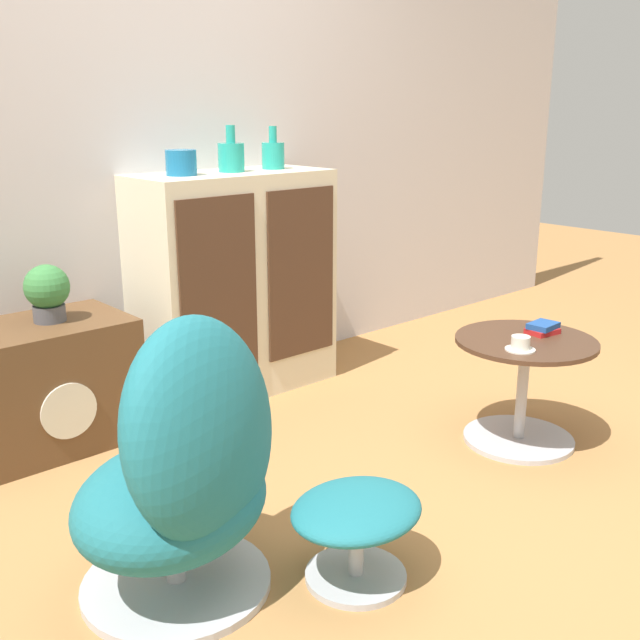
{
  "coord_description": "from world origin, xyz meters",
  "views": [
    {
      "loc": [
        -1.68,
        -1.47,
        1.33
      ],
      "look_at": [
        0.11,
        0.53,
        0.55
      ],
      "focal_mm": 42.0,
      "sensor_mm": 36.0,
      "label": 1
    }
  ],
  "objects_px": {
    "ottoman": "(357,519)",
    "potted_plant": "(47,291)",
    "coffee_table": "(523,383)",
    "vase_leftmost": "(181,163)",
    "tv_console": "(44,385)",
    "sideboard": "(235,284)",
    "book_stack": "(543,328)",
    "vase_inner_left": "(231,156)",
    "egg_chair": "(187,469)",
    "teacup": "(520,345)",
    "vase_inner_right": "(273,154)"
  },
  "relations": [
    {
      "from": "ottoman",
      "to": "potted_plant",
      "type": "distance_m",
      "value": 1.55
    },
    {
      "from": "coffee_table",
      "to": "potted_plant",
      "type": "height_order",
      "value": "potted_plant"
    },
    {
      "from": "vase_leftmost",
      "to": "potted_plant",
      "type": "bearing_deg",
      "value": -179.08
    },
    {
      "from": "tv_console",
      "to": "coffee_table",
      "type": "xyz_separation_m",
      "value": [
        1.44,
        -1.25,
        -0.0
      ]
    },
    {
      "from": "sideboard",
      "to": "vase_leftmost",
      "type": "distance_m",
      "value": 0.62
    },
    {
      "from": "tv_console",
      "to": "book_stack",
      "type": "bearing_deg",
      "value": -38.91
    },
    {
      "from": "sideboard",
      "to": "vase_inner_left",
      "type": "height_order",
      "value": "vase_inner_left"
    },
    {
      "from": "egg_chair",
      "to": "ottoman",
      "type": "distance_m",
      "value": 0.5
    },
    {
      "from": "coffee_table",
      "to": "teacup",
      "type": "height_order",
      "value": "teacup"
    },
    {
      "from": "vase_inner_left",
      "to": "ottoman",
      "type": "bearing_deg",
      "value": -113.72
    },
    {
      "from": "tv_console",
      "to": "egg_chair",
      "type": "bearing_deg",
      "value": -94.17
    },
    {
      "from": "vase_inner_right",
      "to": "coffee_table",
      "type": "bearing_deg",
      "value": -78.6
    },
    {
      "from": "vase_inner_left",
      "to": "book_stack",
      "type": "relative_size",
      "value": 1.57
    },
    {
      "from": "book_stack",
      "to": "vase_inner_left",
      "type": "bearing_deg",
      "value": 115.65
    },
    {
      "from": "sideboard",
      "to": "ottoman",
      "type": "xyz_separation_m",
      "value": [
        -0.64,
        -1.48,
        -0.32
      ]
    },
    {
      "from": "egg_chair",
      "to": "coffee_table",
      "type": "bearing_deg",
      "value": -1.85
    },
    {
      "from": "vase_leftmost",
      "to": "vase_inner_left",
      "type": "xyz_separation_m",
      "value": [
        0.26,
        0.0,
        0.02
      ]
    },
    {
      "from": "ottoman",
      "to": "coffee_table",
      "type": "relative_size",
      "value": 0.72
    },
    {
      "from": "coffee_table",
      "to": "vase_leftmost",
      "type": "distance_m",
      "value": 1.69
    },
    {
      "from": "teacup",
      "to": "potted_plant",
      "type": "bearing_deg",
      "value": 133.5
    },
    {
      "from": "vase_leftmost",
      "to": "vase_inner_right",
      "type": "bearing_deg",
      "value": 0.0
    },
    {
      "from": "vase_inner_right",
      "to": "teacup",
      "type": "height_order",
      "value": "vase_inner_right"
    },
    {
      "from": "tv_console",
      "to": "teacup",
      "type": "bearing_deg",
      "value": -45.34
    },
    {
      "from": "vase_leftmost",
      "to": "teacup",
      "type": "relative_size",
      "value": 1.17
    },
    {
      "from": "coffee_table",
      "to": "egg_chair",
      "type": "bearing_deg",
      "value": 178.15
    },
    {
      "from": "coffee_table",
      "to": "teacup",
      "type": "xyz_separation_m",
      "value": [
        -0.14,
        -0.06,
        0.21
      ]
    },
    {
      "from": "ottoman",
      "to": "vase_inner_left",
      "type": "xyz_separation_m",
      "value": [
        0.65,
        1.48,
        0.91
      ]
    },
    {
      "from": "book_stack",
      "to": "tv_console",
      "type": "bearing_deg",
      "value": 141.09
    },
    {
      "from": "tv_console",
      "to": "ottoman",
      "type": "xyz_separation_m",
      "value": [
        0.29,
        -1.47,
        -0.06
      ]
    },
    {
      "from": "tv_console",
      "to": "potted_plant",
      "type": "xyz_separation_m",
      "value": [
        0.05,
        0.0,
        0.38
      ]
    },
    {
      "from": "ottoman",
      "to": "book_stack",
      "type": "bearing_deg",
      "value": 9.8
    },
    {
      "from": "coffee_table",
      "to": "vase_inner_left",
      "type": "height_order",
      "value": "vase_inner_left"
    },
    {
      "from": "vase_inner_right",
      "to": "sideboard",
      "type": "bearing_deg",
      "value": -179.1
    },
    {
      "from": "egg_chair",
      "to": "potted_plant",
      "type": "distance_m",
      "value": 1.24
    },
    {
      "from": "vase_inner_left",
      "to": "potted_plant",
      "type": "bearing_deg",
      "value": -179.35
    },
    {
      "from": "sideboard",
      "to": "book_stack",
      "type": "bearing_deg",
      "value": -64.06
    },
    {
      "from": "egg_chair",
      "to": "teacup",
      "type": "bearing_deg",
      "value": -4.66
    },
    {
      "from": "vase_inner_right",
      "to": "teacup",
      "type": "xyz_separation_m",
      "value": [
        0.12,
        -1.33,
        -0.64
      ]
    },
    {
      "from": "vase_inner_left",
      "to": "book_stack",
      "type": "xyz_separation_m",
      "value": [
        0.61,
        -1.26,
        -0.64
      ]
    },
    {
      "from": "tv_console",
      "to": "potted_plant",
      "type": "bearing_deg",
      "value": 0.8
    },
    {
      "from": "sideboard",
      "to": "potted_plant",
      "type": "bearing_deg",
      "value": -179.6
    },
    {
      "from": "sideboard",
      "to": "egg_chair",
      "type": "bearing_deg",
      "value": -130.32
    },
    {
      "from": "sideboard",
      "to": "tv_console",
      "type": "xyz_separation_m",
      "value": [
        -0.94,
        -0.01,
        -0.26
      ]
    },
    {
      "from": "vase_leftmost",
      "to": "teacup",
      "type": "distance_m",
      "value": 1.59
    },
    {
      "from": "coffee_table",
      "to": "potted_plant",
      "type": "bearing_deg",
      "value": 137.92
    },
    {
      "from": "tv_console",
      "to": "vase_leftmost",
      "type": "relative_size",
      "value": 5.08
    },
    {
      "from": "egg_chair",
      "to": "vase_inner_left",
      "type": "relative_size",
      "value": 4.05
    },
    {
      "from": "tv_console",
      "to": "book_stack",
      "type": "xyz_separation_m",
      "value": [
        1.55,
        -1.25,
        0.21
      ]
    },
    {
      "from": "vase_inner_right",
      "to": "egg_chair",
      "type": "bearing_deg",
      "value": -136.34
    },
    {
      "from": "ottoman",
      "to": "potted_plant",
      "type": "bearing_deg",
      "value": 99.4
    }
  ]
}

